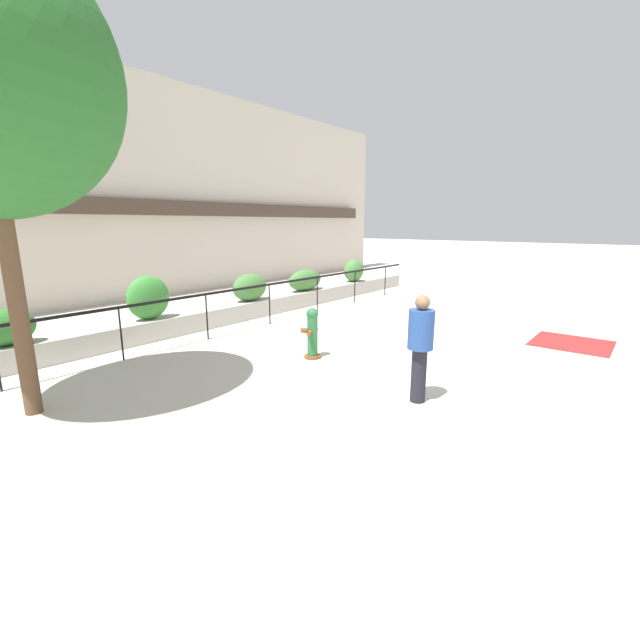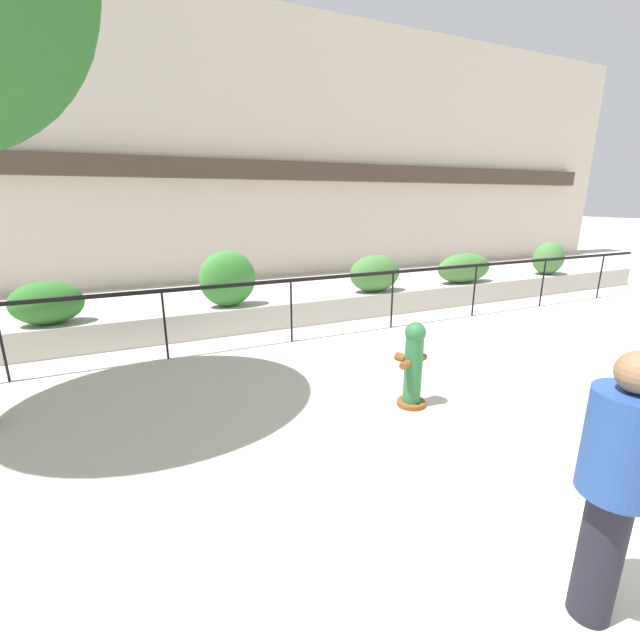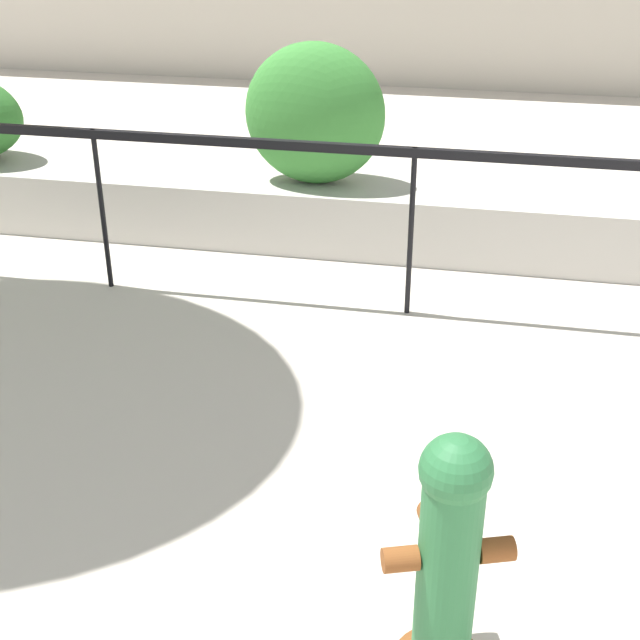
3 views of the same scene
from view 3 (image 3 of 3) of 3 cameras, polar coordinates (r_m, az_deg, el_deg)
hedge_bush_1 at (r=6.86m, az=-0.34°, el=13.04°), size 1.07×0.60×1.07m
fire_hydrant at (r=3.29m, az=8.17°, el=-15.02°), size 0.48×0.48×1.08m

